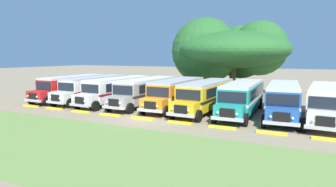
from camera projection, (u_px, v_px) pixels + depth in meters
name	position (u px, v px, depth m)	size (l,w,h in m)	color
ground_plane	(144.00, 119.00, 24.02)	(220.00, 220.00, 0.00)	#937F60
foreground_grass_strip	(74.00, 145.00, 16.88)	(80.00, 10.04, 0.01)	olive
parked_bus_slot_0	(73.00, 86.00, 34.78)	(2.73, 10.85, 2.82)	red
parked_bus_slot_1	(95.00, 87.00, 33.48)	(2.88, 10.86, 2.82)	silver
parked_bus_slot_2	(118.00, 89.00, 31.83)	(2.99, 10.88, 2.82)	silver
parked_bus_slot_3	(146.00, 90.00, 30.65)	(2.70, 10.84, 2.82)	#9E9993
parked_bus_slot_4	(177.00, 92.00, 29.29)	(2.86, 10.86, 2.82)	orange
parked_bus_slot_5	(206.00, 94.00, 27.30)	(2.94, 10.87, 2.82)	yellow
parked_bus_slot_6	(242.00, 96.00, 26.02)	(2.90, 10.87, 2.82)	teal
parked_bus_slot_7	(283.00, 98.00, 24.71)	(3.29, 10.93, 2.82)	#23519E
parked_bus_slot_8	(327.00, 101.00, 23.08)	(3.13, 10.90, 2.82)	silver
curb_wheelstop_0	(31.00, 106.00, 29.72)	(2.00, 0.36, 0.15)	yellow
curb_wheelstop_1	(54.00, 108.00, 28.22)	(2.00, 0.36, 0.15)	yellow
curb_wheelstop_2	(80.00, 111.00, 26.73)	(2.00, 0.36, 0.15)	yellow
curb_wheelstop_3	(109.00, 115.00, 25.23)	(2.00, 0.36, 0.15)	yellow
curb_wheelstop_4	(142.00, 118.00, 23.73)	(2.00, 0.36, 0.15)	yellow
curb_wheelstop_5	(180.00, 123.00, 22.24)	(2.00, 0.36, 0.15)	yellow
curb_wheelstop_6	(222.00, 127.00, 20.74)	(2.00, 0.36, 0.15)	yellow
curb_wheelstop_7	(272.00, 133.00, 19.24)	(2.00, 0.36, 0.15)	yellow
curb_wheelstop_8	(329.00, 139.00, 17.75)	(2.00, 0.36, 0.15)	yellow
broad_shade_tree	(231.00, 50.00, 39.25)	(15.49, 16.67, 10.42)	brown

